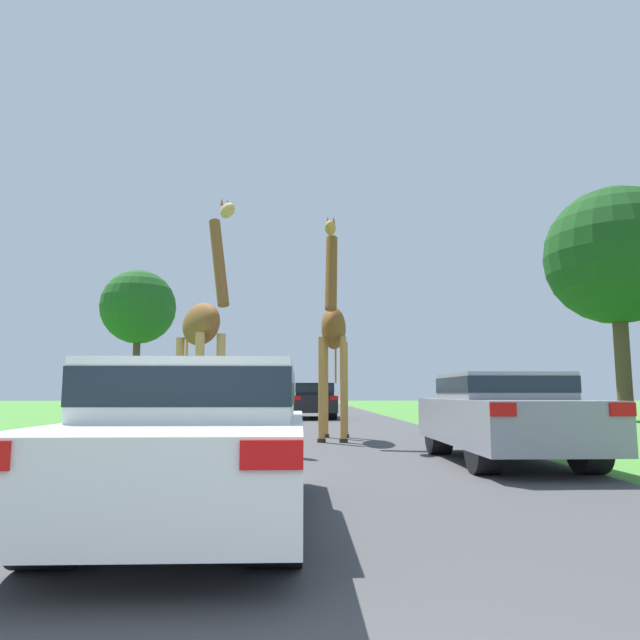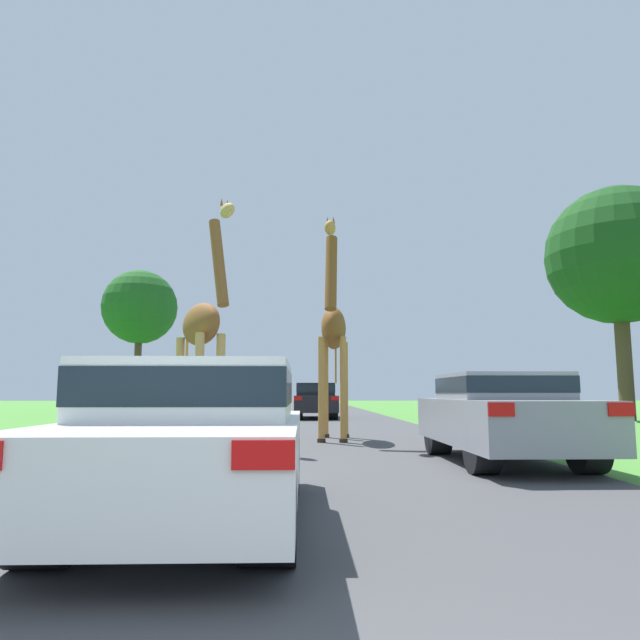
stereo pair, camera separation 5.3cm
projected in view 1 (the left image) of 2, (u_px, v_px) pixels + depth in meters
The scene contains 9 objects.
road at pixel (300, 414), 30.02m from camera, with size 8.20×120.00×0.00m.
giraffe_near_road at pixel (333, 330), 13.48m from camera, with size 0.82×2.73×4.98m.
giraffe_companion at pixel (202, 334), 12.88m from camera, with size 1.70×2.56×5.23m.
car_lead_maroon at pixel (200, 436), 4.94m from camera, with size 1.78×4.25×1.36m.
car_queue_right at pixel (502, 414), 9.06m from camera, with size 1.81×4.27×1.40m.
car_queue_left at pixel (314, 399), 24.76m from camera, with size 1.79×4.52×1.51m.
car_far_ahead at pixel (256, 400), 29.41m from camera, with size 1.90×4.54×1.32m.
tree_left_edge at pixel (616, 256), 23.35m from camera, with size 5.64×5.64×9.50m.
tree_centre_back at pixel (138, 307), 31.93m from camera, with size 4.14×4.14×7.95m.
Camera 1 is at (0.06, -0.42, 1.09)m, focal length 32.00 mm.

